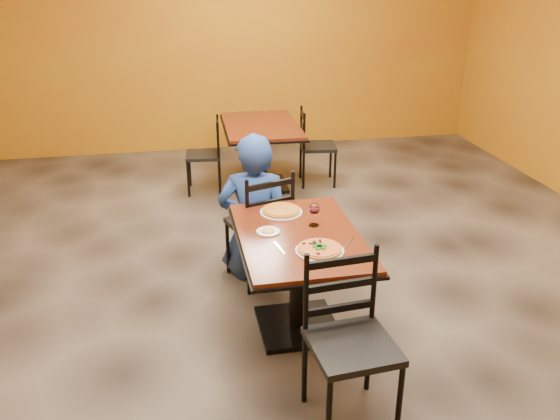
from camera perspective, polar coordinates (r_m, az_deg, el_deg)
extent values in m
cube|color=black|center=(4.69, 0.39, -8.05)|extent=(7.00, 8.00, 0.01)
cube|color=#AD7C13|center=(8.02, -5.47, 16.49)|extent=(7.00, 0.01, 3.00)
cube|color=#5F1C0F|center=(3.91, 1.87, -2.59)|extent=(0.80, 1.20, 0.03)
cube|color=black|center=(3.92, 1.86, -2.92)|extent=(0.83, 1.23, 0.02)
cylinder|color=black|center=(4.08, 1.80, -7.20)|extent=(0.12, 0.12, 0.66)
cube|color=black|center=(4.27, 1.74, -11.25)|extent=(0.55, 0.55, 0.04)
cube|color=#5F1C0F|center=(6.59, -1.86, 8.30)|extent=(0.85, 1.25, 0.03)
cube|color=black|center=(6.59, -1.85, 8.09)|extent=(0.88, 1.28, 0.02)
cylinder|color=black|center=(6.69, -1.82, 5.28)|extent=(0.12, 0.12, 0.66)
cube|color=black|center=(6.81, -1.78, 2.48)|extent=(0.58, 0.58, 0.04)
imported|color=navy|center=(4.74, -2.55, 0.50)|extent=(0.68, 0.52, 1.21)
cylinder|color=white|center=(3.68, 3.92, -4.02)|extent=(0.31, 0.31, 0.01)
cylinder|color=maroon|center=(3.67, 3.93, -3.79)|extent=(0.28, 0.28, 0.02)
cylinder|color=white|center=(4.23, 0.11, -0.20)|extent=(0.31, 0.31, 0.01)
cylinder|color=gold|center=(4.22, 0.11, 0.00)|extent=(0.28, 0.28, 0.02)
cylinder|color=white|center=(3.92, -1.18, -2.13)|extent=(0.16, 0.16, 0.01)
cylinder|color=tan|center=(3.92, -1.18, -2.02)|extent=(0.09, 0.09, 0.01)
cube|color=silver|center=(3.72, -0.06, -3.73)|extent=(0.05, 0.19, 0.00)
cube|color=silver|center=(3.79, 6.68, -3.35)|extent=(0.14, 0.18, 0.00)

